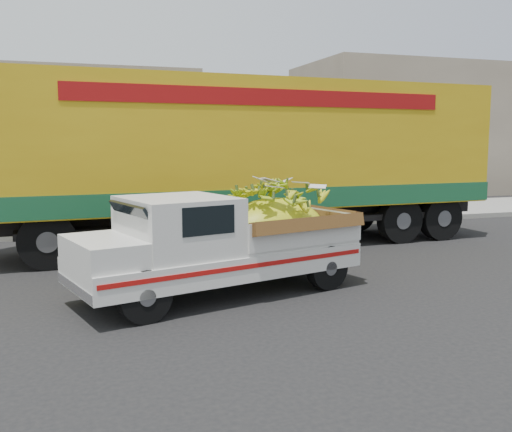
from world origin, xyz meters
name	(u,v)px	position (x,y,z in m)	size (l,w,h in m)	color
ground	(297,285)	(0.00, 0.00, 0.00)	(100.00, 100.00, 0.00)	black
curb	(210,228)	(0.00, 6.34, 0.07)	(60.00, 0.25, 0.15)	gray
sidewalk	(194,219)	(0.00, 8.44, 0.07)	(60.00, 4.00, 0.14)	gray
building_right	(443,130)	(14.00, 15.34, 3.00)	(14.00, 6.00, 6.00)	gray
pickup_truck	(238,239)	(-1.06, -0.04, 0.86)	(4.84, 2.82, 1.60)	black
semi_trailer	(251,155)	(0.40, 3.89, 2.12)	(12.04, 3.18, 3.80)	black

